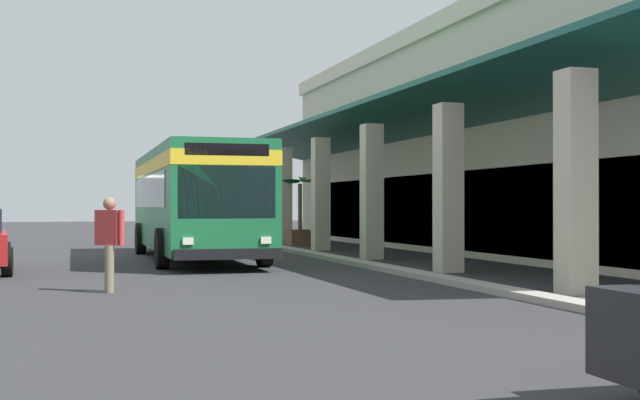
% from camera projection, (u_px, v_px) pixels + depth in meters
% --- Properties ---
extents(ground, '(120.00, 120.00, 0.00)m').
position_uv_depth(ground, '(372.00, 250.00, 29.81)').
color(ground, '#2D2D30').
extents(curb_strip, '(37.11, 0.50, 0.12)m').
position_uv_depth(curb_strip, '(307.00, 253.00, 26.84)').
color(curb_strip, '#9E998E').
rests_on(curb_strip, ground).
extents(plaza_building, '(31.23, 14.47, 7.72)m').
position_uv_depth(plaza_building, '(573.00, 139.00, 29.63)').
color(plaza_building, beige).
rests_on(plaza_building, ground).
extents(transit_bus, '(11.23, 2.90, 3.34)m').
position_uv_depth(transit_bus, '(194.00, 195.00, 24.67)').
color(transit_bus, '#196638').
rests_on(transit_bus, ground).
extents(pedestrian, '(0.55, 0.51, 1.69)m').
position_uv_depth(pedestrian, '(109.00, 239.00, 15.19)').
color(pedestrian, '#726651').
rests_on(pedestrian, ground).
extents(potted_palm, '(2.15, 1.92, 2.73)m').
position_uv_depth(potted_palm, '(300.00, 228.00, 33.63)').
color(potted_palm, brown).
rests_on(potted_palm, ground).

